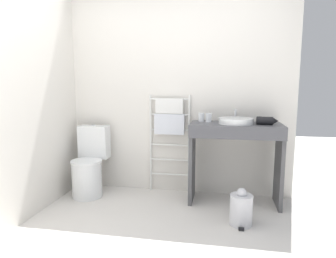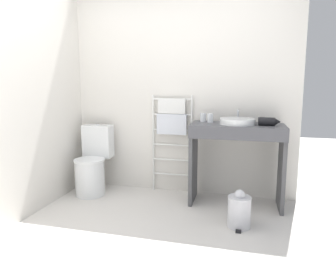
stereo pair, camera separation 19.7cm
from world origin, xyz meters
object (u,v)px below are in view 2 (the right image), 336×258
(towel_radiator, at_px, (172,125))
(hair_dryer, at_px, (268,121))
(sink_basin, at_px, (237,121))
(toilet, at_px, (93,165))
(cup_near_edge, at_px, (210,118))
(cup_near_wall, at_px, (203,117))
(trash_bin, at_px, (239,211))

(towel_radiator, bearing_deg, hair_dryer, -12.46)
(hair_dryer, bearing_deg, sink_basin, 177.33)
(toilet, height_order, cup_near_edge, cup_near_edge)
(cup_near_edge, xyz_separation_m, hair_dryer, (0.60, -0.10, -0.01))
(cup_near_wall, bearing_deg, trash_bin, -56.54)
(towel_radiator, xyz_separation_m, sink_basin, (0.77, -0.22, 0.09))
(cup_near_edge, bearing_deg, hair_dryer, -9.80)
(towel_radiator, bearing_deg, cup_near_edge, -15.76)
(hair_dryer, bearing_deg, cup_near_wall, 167.45)
(sink_basin, bearing_deg, hair_dryer, -2.67)
(toilet, bearing_deg, cup_near_edge, 5.50)
(toilet, distance_m, sink_basin, 1.79)
(toilet, distance_m, towel_radiator, 1.08)
(trash_bin, bearing_deg, hair_dryer, 63.68)
(hair_dryer, bearing_deg, towel_radiator, 167.54)
(hair_dryer, distance_m, trash_bin, 0.97)
(toilet, distance_m, trash_bin, 1.82)
(toilet, height_order, cup_near_wall, cup_near_wall)
(cup_near_wall, relative_size, hair_dryer, 0.43)
(toilet, height_order, towel_radiator, towel_radiator)
(toilet, xyz_separation_m, hair_dryer, (2.00, 0.03, 0.59))
(towel_radiator, xyz_separation_m, trash_bin, (0.82, -0.75, -0.68))
(towel_radiator, xyz_separation_m, hair_dryer, (1.08, -0.24, 0.10))
(cup_near_wall, relative_size, trash_bin, 0.27)
(towel_radiator, bearing_deg, toilet, -163.82)
(sink_basin, distance_m, hair_dryer, 0.30)
(cup_near_edge, bearing_deg, trash_bin, -60.20)
(towel_radiator, relative_size, trash_bin, 3.32)
(toilet, xyz_separation_m, cup_near_edge, (1.40, 0.13, 0.60))
(towel_radiator, distance_m, sink_basin, 0.81)
(toilet, bearing_deg, trash_bin, -15.27)
(toilet, relative_size, hair_dryer, 3.74)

